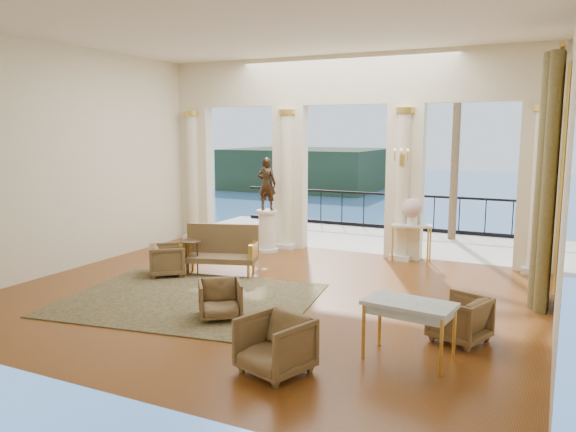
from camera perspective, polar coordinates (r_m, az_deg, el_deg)
The scene contains 23 objects.
floor at distance 9.84m, azimuth -2.14°, elevation -8.02°, with size 9.00×9.00×0.00m, color #48250C.
room_walls at distance 8.45m, azimuth -5.84°, elevation 8.98°, with size 9.00×9.00×9.00m.
arcade at distance 12.92m, azimuth 5.81°, elevation 7.57°, with size 9.00×0.56×4.50m.
terrace at distance 15.08m, azimuth 8.23°, elevation -2.39°, with size 10.00×3.60×0.10m, color beige.
balustrade at distance 16.51m, azimuth 9.95°, elevation 0.15°, with size 9.00×0.06×1.03m.
palm_tree at distance 15.17m, azimuth 16.95°, elevation 13.12°, with size 2.00×2.00×4.50m.
headland at distance 85.75m, azimuth 2.04°, elevation 4.84°, with size 22.00×18.00×6.00m, color black.
sea at distance 69.03m, azimuth 21.87°, elevation 0.76°, with size 160.00×160.00×0.00m, color #28549C.
curtain at distance 9.86m, azimuth 24.91°, elevation 3.17°, with size 0.33×1.40×4.09m.
window_frame at distance 9.85m, azimuth 26.03°, elevation 3.56°, with size 0.04×1.60×3.40m, color gold.
wall_sconce at distance 12.22m, azimuth 11.48°, elevation 5.71°, with size 0.30×0.11×0.33m.
rug at distance 9.70m, azimuth -10.01°, elevation -8.35°, with size 4.07×3.17×0.02m, color #272C15.
armchair_a at distance 8.65m, azimuth -6.90°, elevation -8.23°, with size 0.63×0.59×0.65m, color #48371F.
armchair_b at distance 6.73m, azimuth -1.32°, elevation -12.72°, with size 0.73×0.68×0.75m, color #48371F.
armchair_c at distance 8.03m, azimuth 17.02°, elevation -9.74°, with size 0.67×0.63×0.69m, color #48371F.
armchair_d at distance 11.28m, azimuth -12.15°, elevation -4.24°, with size 0.66×0.62×0.68m, color #48371F.
settee at distance 11.25m, azimuth -6.84°, elevation -3.41°, with size 1.59×1.04×0.97m.
game_table at distance 7.16m, azimuth 12.22°, elevation -9.10°, with size 1.15×0.73×0.75m.
pedestal at distance 13.20m, azimuth -2.15°, elevation -1.58°, with size 0.54×0.54×0.98m.
statue at distance 13.05m, azimuth -2.17°, elevation 3.28°, with size 0.45×0.29×1.23m, color #2F2115.
console_table at distance 12.38m, azimuth 12.45°, elevation -1.50°, with size 0.92×0.56×0.82m.
urn at distance 12.31m, azimuth 12.52°, elevation 0.64°, with size 0.43×0.43×0.57m.
side_table at distance 11.19m, azimuth -9.90°, elevation -2.98°, with size 0.42×0.42×0.69m.
Camera 1 is at (4.42, -8.32, 2.84)m, focal length 35.00 mm.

